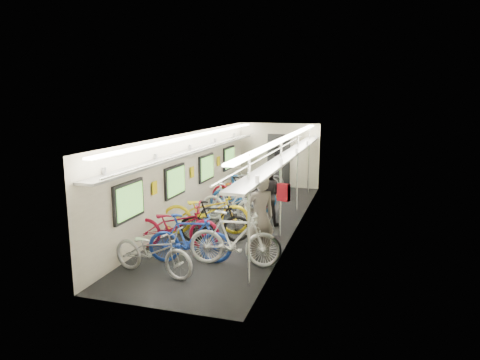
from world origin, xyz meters
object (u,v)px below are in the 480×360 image
Objects in this scene: passenger_near at (260,218)px; passenger_mid at (267,194)px; bicycle_0 at (153,251)px; bicycle_1 at (190,239)px; backpack at (284,192)px.

passenger_mid is at bearing -121.25° from passenger_near.
bicycle_0 is 1.09× the size of passenger_mid.
passenger_near reaches higher than passenger_mid.
bicycle_1 is 2.29m from backpack.
passenger_mid reaches higher than backpack.
bicycle_0 is at bearing 136.58° from bicycle_1.
passenger_mid is 4.30× the size of backpack.
bicycle_0 is 2.23m from passenger_near.
bicycle_0 is 3.10m from backpack.
passenger_near reaches higher than bicycle_1.
backpack is at bearing -62.19° from bicycle_1.
passenger_mid is at bearing -28.48° from bicycle_1.
backpack is at bearing -34.16° from bicycle_0.
backpack is (1.64, 1.41, 0.77)m from bicycle_1.
bicycle_0 is at bearing 69.79° from passenger_mid.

